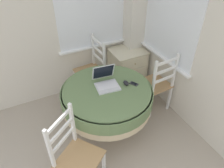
{
  "coord_description": "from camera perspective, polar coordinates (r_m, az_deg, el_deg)",
  "views": [
    {
      "loc": [
        0.29,
        -0.11,
        2.48
      ],
      "look_at": [
        1.34,
        1.99,
        0.67
      ],
      "focal_mm": 35.0,
      "sensor_mm": 36.0,
      "label": 1
    }
  ],
  "objects": [
    {
      "name": "round_dining_table",
      "position": [
        2.85,
        -1.33,
        -3.54
      ],
      "size": [
        1.19,
        1.19,
        0.74
      ],
      "color": "#4C3D2D",
      "rests_on": "ground_plane"
    },
    {
      "name": "cell_phone",
      "position": [
        2.85,
        5.75,
        0.08
      ],
      "size": [
        0.1,
        0.12,
        0.01
      ],
      "color": "#2D2D33",
      "rests_on": "round_dining_table"
    },
    {
      "name": "dining_chair_near_back_window",
      "position": [
        3.59,
        -5.29,
        3.62
      ],
      "size": [
        0.44,
        0.45,
        1.02
      ],
      "color": "#A87F51",
      "rests_on": "ground_plane"
    },
    {
      "name": "laptop",
      "position": [
        2.8,
        -1.59,
        0.69
      ],
      "size": [
        0.33,
        0.36,
        0.25
      ],
      "color": "silver",
      "rests_on": "round_dining_table"
    },
    {
      "name": "dining_chair_camera_near",
      "position": [
        2.45,
        -9.47,
        -18.07
      ],
      "size": [
        0.59,
        0.59,
        1.02
      ],
      "color": "#A87F51",
      "rests_on": "ground_plane"
    },
    {
      "name": "corner_cabinet",
      "position": [
        3.9,
        4.0,
        4.34
      ],
      "size": [
        0.58,
        0.51,
        0.68
      ],
      "color": "beige",
      "rests_on": "ground_plane"
    },
    {
      "name": "corner_room_shell",
      "position": [
        2.57,
        1.22,
        9.78
      ],
      "size": [
        4.57,
        4.81,
        2.55
      ],
      "color": "beige",
      "rests_on": "ground_plane"
    },
    {
      "name": "computer_mouse",
      "position": [
        2.82,
        3.69,
        0.27
      ],
      "size": [
        0.06,
        0.1,
        0.05
      ],
      "color": "black",
      "rests_on": "round_dining_table"
    },
    {
      "name": "dining_chair_near_right_window",
      "position": [
        3.34,
        11.51,
        -0.12
      ],
      "size": [
        0.45,
        0.44,
        1.02
      ],
      "color": "#A87F51",
      "rests_on": "ground_plane"
    }
  ]
}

